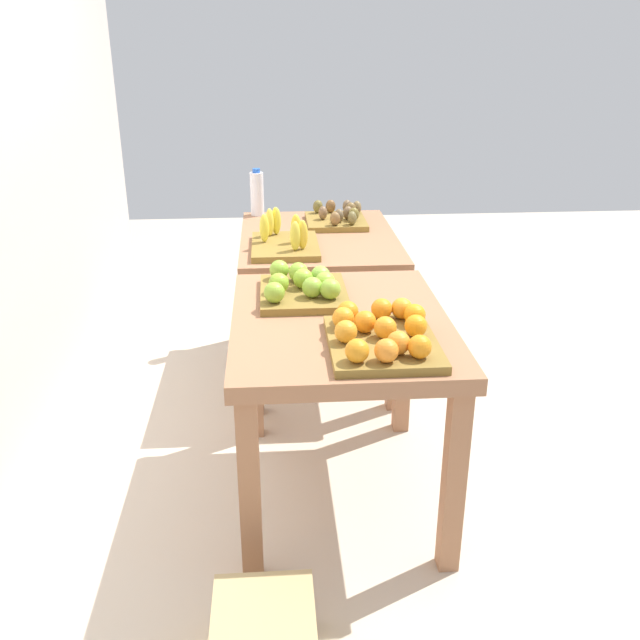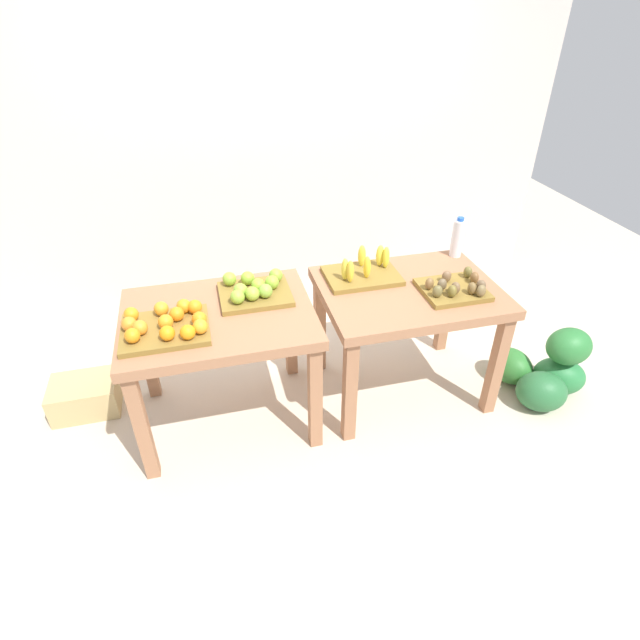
% 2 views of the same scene
% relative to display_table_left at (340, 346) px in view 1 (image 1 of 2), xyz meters
% --- Properties ---
extents(ground_plane, '(8.00, 8.00, 0.00)m').
position_rel_display_table_left_xyz_m(ground_plane, '(0.56, 0.00, -0.66)').
color(ground_plane, beige).
extents(display_table_left, '(1.04, 0.80, 0.77)m').
position_rel_display_table_left_xyz_m(display_table_left, '(0.00, 0.00, 0.00)').
color(display_table_left, '#9C6949').
rests_on(display_table_left, ground_plane).
extents(display_table_right, '(1.04, 0.80, 0.77)m').
position_rel_display_table_left_xyz_m(display_table_right, '(1.12, 0.00, 0.00)').
color(display_table_right, '#9C6949').
rests_on(display_table_right, ground_plane).
extents(orange_bin, '(0.45, 0.36, 0.11)m').
position_rel_display_table_left_xyz_m(orange_bin, '(-0.26, -0.11, 0.16)').
color(orange_bin, olive).
rests_on(orange_bin, display_table_left).
extents(apple_bin, '(0.40, 0.34, 0.11)m').
position_rel_display_table_left_xyz_m(apple_bin, '(0.22, 0.13, 0.16)').
color(apple_bin, olive).
rests_on(apple_bin, display_table_left).
extents(banana_crate, '(0.44, 0.32, 0.17)m').
position_rel_display_table_left_xyz_m(banana_crate, '(0.89, 0.18, 0.15)').
color(banana_crate, olive).
rests_on(banana_crate, display_table_right).
extents(kiwi_bin, '(0.36, 0.32, 0.10)m').
position_rel_display_table_left_xyz_m(kiwi_bin, '(1.34, -0.12, 0.15)').
color(kiwi_bin, olive).
rests_on(kiwi_bin, display_table_right).
extents(water_bottle, '(0.08, 0.08, 0.26)m').
position_rel_display_table_left_xyz_m(water_bottle, '(1.57, 0.32, 0.24)').
color(water_bottle, silver).
rests_on(water_bottle, display_table_right).
extents(watermelon_pile, '(0.60, 0.64, 0.48)m').
position_rel_display_table_left_xyz_m(watermelon_pile, '(2.00, -0.28, -0.48)').
color(watermelon_pile, '#28753C').
rests_on(watermelon_pile, ground_plane).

